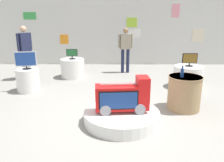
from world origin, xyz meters
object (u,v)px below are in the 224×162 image
object	(u,v)px
display_pedestal_center_rear	(73,68)
display_pedestal_left_rear	(188,77)
shopper_browsing_near_truck	(25,49)
shopper_browsing_rear	(125,47)
side_table_round	(184,93)
tv_on_left_rear	(190,59)
bottle_on_side_table	(182,73)
tv_on_center_rear	(72,54)
display_pedestal_right_rear	(28,80)
novelty_firetruck_tv	(123,98)
tv_on_right_rear	(26,60)
main_display_pedestal	(122,117)

from	to	relation	value
display_pedestal_center_rear	display_pedestal_left_rear	bearing A→B (deg)	-17.21
shopper_browsing_near_truck	shopper_browsing_rear	bearing A→B (deg)	16.18
display_pedestal_left_rear	side_table_round	distance (m)	1.80
tv_on_left_rear	bottle_on_side_table	world-z (taller)	bottle_on_side_table
tv_on_center_rear	shopper_browsing_rear	world-z (taller)	shopper_browsing_rear
tv_on_left_rear	tv_on_center_rear	world-z (taller)	tv_on_left_rear
side_table_round	shopper_browsing_near_truck	distance (m)	5.26
display_pedestal_right_rear	bottle_on_side_table	world-z (taller)	bottle_on_side_table
novelty_firetruck_tv	display_pedestal_left_rear	size ratio (longest dim) A/B	1.23
display_pedestal_left_rear	display_pedestal_right_rear	bearing A→B (deg)	-175.10
display_pedestal_center_rear	shopper_browsing_near_truck	bearing A→B (deg)	-169.45
side_table_round	novelty_firetruck_tv	bearing A→B (deg)	-153.76
tv_on_left_rear	display_pedestal_center_rear	distance (m)	3.89
bottle_on_side_table	novelty_firetruck_tv	bearing A→B (deg)	-154.36
tv_on_right_rear	bottle_on_side_table	xyz separation A→B (m)	(3.96, -1.35, -0.02)
tv_on_right_rear	shopper_browsing_near_truck	world-z (taller)	shopper_browsing_near_truck
tv_on_center_rear	shopper_browsing_near_truck	xyz separation A→B (m)	(-1.49, -0.27, 0.22)
novelty_firetruck_tv	side_table_round	xyz separation A→B (m)	(1.44, 0.71, -0.13)
display_pedestal_right_rear	tv_on_right_rear	size ratio (longest dim) A/B	1.13
display_pedestal_left_rear	tv_on_center_rear	distance (m)	3.89
main_display_pedestal	tv_on_center_rear	world-z (taller)	tv_on_center_rear
display_pedestal_center_rear	novelty_firetruck_tv	bearing A→B (deg)	-65.31
novelty_firetruck_tv	display_pedestal_right_rear	xyz separation A→B (m)	(-2.63, 1.99, -0.21)
novelty_firetruck_tv	tv_on_left_rear	xyz separation A→B (m)	(2.06, 2.39, 0.33)
novelty_firetruck_tv	side_table_round	distance (m)	1.61
tv_on_center_rear	bottle_on_side_table	bearing A→B (deg)	-44.45
display_pedestal_left_rear	tv_on_right_rear	distance (m)	4.75
novelty_firetruck_tv	main_display_pedestal	bearing A→B (deg)	166.71
tv_on_center_rear	bottle_on_side_table	size ratio (longest dim) A/B	1.49
tv_on_right_rear	tv_on_left_rear	bearing A→B (deg)	4.90
novelty_firetruck_tv	bottle_on_side_table	size ratio (longest dim) A/B	4.21
tv_on_right_rear	side_table_round	xyz separation A→B (m)	(4.07, -1.28, -0.51)
display_pedestal_right_rear	side_table_round	size ratio (longest dim) A/B	0.83
main_display_pedestal	tv_on_right_rear	distance (m)	3.37
display_pedestal_right_rear	tv_on_right_rear	distance (m)	0.59
novelty_firetruck_tv	display_pedestal_right_rear	size ratio (longest dim) A/B	1.65
tv_on_left_rear	shopper_browsing_rear	size ratio (longest dim) A/B	0.26
bottle_on_side_table	shopper_browsing_near_truck	world-z (taller)	shopper_browsing_near_truck
display_pedestal_left_rear	tv_on_right_rear	size ratio (longest dim) A/B	1.51
tv_on_center_rear	display_pedestal_left_rear	bearing A→B (deg)	-17.15
novelty_firetruck_tv	tv_on_center_rear	xyz separation A→B (m)	(-1.62, 3.53, 0.30)
display_pedestal_center_rear	shopper_browsing_rear	distance (m)	2.11
display_pedestal_left_rear	tv_on_center_rear	xyz separation A→B (m)	(-3.68, 1.14, 0.51)
novelty_firetruck_tv	bottle_on_side_table	distance (m)	1.51
display_pedestal_left_rear	display_pedestal_right_rear	xyz separation A→B (m)	(-4.69, -0.40, 0.00)
display_pedestal_left_rear	shopper_browsing_near_truck	xyz separation A→B (m)	(-5.18, 0.86, 0.73)
display_pedestal_left_rear	side_table_round	bearing A→B (deg)	-110.32
side_table_round	tv_on_right_rear	bearing A→B (deg)	162.56
display_pedestal_center_rear	tv_on_center_rear	size ratio (longest dim) A/B	2.14
main_display_pedestal	tv_on_right_rear	world-z (taller)	tv_on_right_rear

